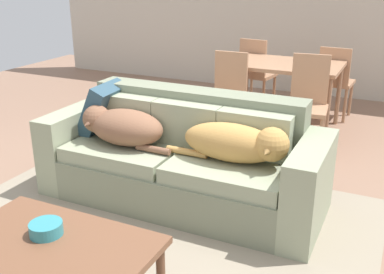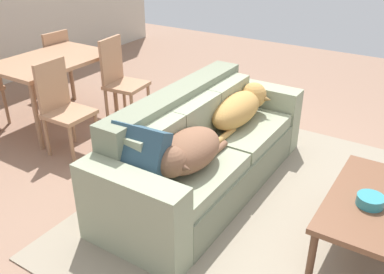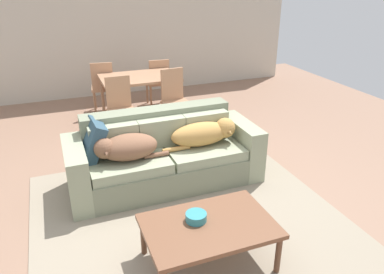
{
  "view_description": "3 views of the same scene",
  "coord_description": "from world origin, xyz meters",
  "px_view_note": "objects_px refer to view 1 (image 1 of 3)",
  "views": [
    {
      "loc": [
        1.55,
        -2.73,
        1.76
      ],
      "look_at": [
        0.11,
        0.3,
        0.51
      ],
      "focal_mm": 42.91,
      "sensor_mm": 36.0,
      "label": 1
    },
    {
      "loc": [
        -2.6,
        -1.37,
        2.08
      ],
      "look_at": [
        -0.04,
        0.26,
        0.51
      ],
      "focal_mm": 39.24,
      "sensor_mm": 36.0,
      "label": 2
    },
    {
      "loc": [
        -1.03,
        -3.53,
        2.32
      ],
      "look_at": [
        0.32,
        -0.05,
        0.65
      ],
      "focal_mm": 34.98,
      "sensor_mm": 36.0,
      "label": 3
    }
  ],
  "objects_px": {
    "dining_table": "(285,70)",
    "dining_chair_far_left": "(256,71)",
    "dog_on_right_cushion": "(238,143)",
    "throw_pillow_by_left_arm": "(103,108)",
    "bowl_on_coffee_table": "(46,229)",
    "dog_on_left_cushion": "(122,126)",
    "dining_chair_near_right": "(307,100)",
    "dining_chair_far_right": "(335,79)",
    "coffee_table": "(48,253)",
    "dining_chair_near_left": "(227,93)",
    "couch": "(184,160)"
  },
  "relations": [
    {
      "from": "dining_table",
      "to": "dining_chair_far_left",
      "type": "height_order",
      "value": "dining_chair_far_left"
    },
    {
      "from": "dog_on_right_cushion",
      "to": "throw_pillow_by_left_arm",
      "type": "bearing_deg",
      "value": 172.96
    },
    {
      "from": "throw_pillow_by_left_arm",
      "to": "bowl_on_coffee_table",
      "type": "relative_size",
      "value": 2.4
    },
    {
      "from": "dog_on_left_cushion",
      "to": "dining_chair_near_right",
      "type": "distance_m",
      "value": 1.95
    },
    {
      "from": "dining_chair_far_right",
      "to": "coffee_table",
      "type": "bearing_deg",
      "value": 82.52
    },
    {
      "from": "dog_on_right_cushion",
      "to": "dining_chair_near_left",
      "type": "height_order",
      "value": "dining_chair_near_left"
    },
    {
      "from": "couch",
      "to": "dining_chair_far_left",
      "type": "xyz_separation_m",
      "value": [
        -0.27,
        2.65,
        0.17
      ]
    },
    {
      "from": "dog_on_right_cushion",
      "to": "dining_table",
      "type": "relative_size",
      "value": 0.73
    },
    {
      "from": "throw_pillow_by_left_arm",
      "to": "dining_chair_near_right",
      "type": "distance_m",
      "value": 2.0
    },
    {
      "from": "dining_chair_near_right",
      "to": "dining_chair_near_left",
      "type": "bearing_deg",
      "value": 174.31
    },
    {
      "from": "dining_chair_near_right",
      "to": "dining_chair_far_right",
      "type": "relative_size",
      "value": 1.09
    },
    {
      "from": "couch",
      "to": "dog_on_left_cushion",
      "type": "bearing_deg",
      "value": -161.97
    },
    {
      "from": "dining_chair_near_right",
      "to": "bowl_on_coffee_table",
      "type": "bearing_deg",
      "value": -111.39
    },
    {
      "from": "bowl_on_coffee_table",
      "to": "dining_chair_near_right",
      "type": "xyz_separation_m",
      "value": [
        0.78,
        2.83,
        0.09
      ]
    },
    {
      "from": "dog_on_right_cushion",
      "to": "bowl_on_coffee_table",
      "type": "bearing_deg",
      "value": -115.93
    },
    {
      "from": "dining_chair_near_left",
      "to": "dining_chair_far_left",
      "type": "bearing_deg",
      "value": 92.41
    },
    {
      "from": "couch",
      "to": "coffee_table",
      "type": "xyz_separation_m",
      "value": [
        -0.06,
        -1.46,
        0.03
      ]
    },
    {
      "from": "dog_on_left_cushion",
      "to": "dining_chair_far_left",
      "type": "height_order",
      "value": "dining_chair_far_left"
    },
    {
      "from": "coffee_table",
      "to": "dining_chair_far_right",
      "type": "height_order",
      "value": "dining_chair_far_right"
    },
    {
      "from": "dining_chair_near_right",
      "to": "dining_chair_far_left",
      "type": "relative_size",
      "value": 1.05
    },
    {
      "from": "dog_on_left_cushion",
      "to": "dining_table",
      "type": "bearing_deg",
      "value": 72.65
    },
    {
      "from": "dog_on_right_cushion",
      "to": "dining_chair_near_right",
      "type": "xyz_separation_m",
      "value": [
        0.16,
        1.56,
        -0.06
      ]
    },
    {
      "from": "dining_chair_far_left",
      "to": "dog_on_left_cushion",
      "type": "bearing_deg",
      "value": 94.06
    },
    {
      "from": "dining_table",
      "to": "dining_chair_far_right",
      "type": "distance_m",
      "value": 0.76
    },
    {
      "from": "dining_chair_far_left",
      "to": "coffee_table",
      "type": "bearing_deg",
      "value": 100.94
    },
    {
      "from": "dining_chair_near_left",
      "to": "couch",
      "type": "bearing_deg",
      "value": -82.96
    },
    {
      "from": "dining_chair_near_right",
      "to": "throw_pillow_by_left_arm",
      "type": "bearing_deg",
      "value": -141.43
    },
    {
      "from": "dining_table",
      "to": "dining_chair_near_right",
      "type": "height_order",
      "value": "dining_chair_near_right"
    },
    {
      "from": "couch",
      "to": "dining_chair_near_right",
      "type": "bearing_deg",
      "value": 66.42
    },
    {
      "from": "coffee_table",
      "to": "bowl_on_coffee_table",
      "type": "height_order",
      "value": "bowl_on_coffee_table"
    },
    {
      "from": "coffee_table",
      "to": "bowl_on_coffee_table",
      "type": "distance_m",
      "value": 0.14
    },
    {
      "from": "dog_on_left_cushion",
      "to": "dining_chair_far_right",
      "type": "bearing_deg",
      "value": 67.17
    },
    {
      "from": "dog_on_left_cushion",
      "to": "dog_on_right_cushion",
      "type": "bearing_deg",
      "value": 2.86
    },
    {
      "from": "dining_chair_far_left",
      "to": "dining_chair_far_right",
      "type": "xyz_separation_m",
      "value": [
        0.99,
        -0.01,
        -0.01
      ]
    },
    {
      "from": "dog_on_right_cushion",
      "to": "dining_table",
      "type": "height_order",
      "value": "dining_table"
    },
    {
      "from": "couch",
      "to": "throw_pillow_by_left_arm",
      "type": "xyz_separation_m",
      "value": [
        -0.78,
        0.06,
        0.31
      ]
    },
    {
      "from": "dining_chair_near_left",
      "to": "dining_chair_near_right",
      "type": "relative_size",
      "value": 0.96
    },
    {
      "from": "dog_on_right_cushion",
      "to": "coffee_table",
      "type": "relative_size",
      "value": 0.84
    },
    {
      "from": "coffee_table",
      "to": "dining_table",
      "type": "xyz_separation_m",
      "value": [
        0.3,
        3.54,
        0.31
      ]
    },
    {
      "from": "dog_on_right_cushion",
      "to": "bowl_on_coffee_table",
      "type": "relative_size",
      "value": 5.09
    },
    {
      "from": "dining_chair_far_left",
      "to": "dining_chair_far_right",
      "type": "height_order",
      "value": "dining_chair_far_left"
    },
    {
      "from": "dining_table",
      "to": "dog_on_left_cushion",
      "type": "bearing_deg",
      "value": -107.53
    },
    {
      "from": "coffee_table",
      "to": "dining_chair_near_left",
      "type": "bearing_deg",
      "value": 92.81
    },
    {
      "from": "couch",
      "to": "dining_chair_far_right",
      "type": "xyz_separation_m",
      "value": [
        0.72,
        2.64,
        0.16
      ]
    },
    {
      "from": "coffee_table",
      "to": "dining_chair_far_left",
      "type": "distance_m",
      "value": 4.12
    },
    {
      "from": "couch",
      "to": "dog_on_left_cushion",
      "type": "height_order",
      "value": "couch"
    },
    {
      "from": "throw_pillow_by_left_arm",
      "to": "bowl_on_coffee_table",
      "type": "bearing_deg",
      "value": -65.86
    },
    {
      "from": "coffee_table",
      "to": "dining_chair_far_right",
      "type": "bearing_deg",
      "value": 79.24
    },
    {
      "from": "dining_chair_near_right",
      "to": "dog_on_right_cushion",
      "type": "bearing_deg",
      "value": -101.76
    },
    {
      "from": "dog_on_right_cushion",
      "to": "coffee_table",
      "type": "height_order",
      "value": "dog_on_right_cushion"
    }
  ]
}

